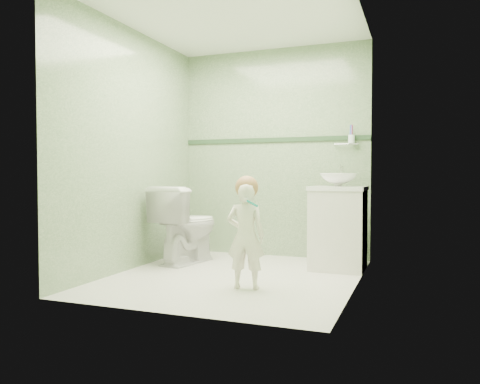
% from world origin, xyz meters
% --- Properties ---
extents(ground, '(2.50, 2.50, 0.00)m').
position_xyz_m(ground, '(0.00, 0.00, 0.00)').
color(ground, silver).
rests_on(ground, ground).
extents(room_shell, '(2.50, 2.54, 2.40)m').
position_xyz_m(room_shell, '(0.00, 0.00, 1.20)').
color(room_shell, gray).
rests_on(room_shell, ground).
extents(trim_stripe, '(2.20, 0.02, 0.05)m').
position_xyz_m(trim_stripe, '(0.00, 1.24, 1.35)').
color(trim_stripe, '#2A462A').
rests_on(trim_stripe, room_shell).
extents(vanity, '(0.52, 0.50, 0.80)m').
position_xyz_m(vanity, '(0.84, 0.70, 0.40)').
color(vanity, silver).
rests_on(vanity, ground).
extents(counter, '(0.54, 0.52, 0.04)m').
position_xyz_m(counter, '(0.84, 0.70, 0.81)').
color(counter, white).
rests_on(counter, vanity).
extents(basin, '(0.37, 0.37, 0.13)m').
position_xyz_m(basin, '(0.84, 0.70, 0.89)').
color(basin, white).
rests_on(basin, counter).
extents(faucet, '(0.03, 0.13, 0.18)m').
position_xyz_m(faucet, '(0.84, 0.89, 0.97)').
color(faucet, silver).
rests_on(faucet, counter).
extents(cup_holder, '(0.26, 0.07, 0.21)m').
position_xyz_m(cup_holder, '(0.89, 1.18, 1.33)').
color(cup_holder, silver).
rests_on(cup_holder, room_shell).
extents(toilet, '(0.59, 0.87, 0.82)m').
position_xyz_m(toilet, '(-0.74, 0.49, 0.41)').
color(toilet, white).
rests_on(toilet, ground).
extents(toddler, '(0.35, 0.26, 0.87)m').
position_xyz_m(toddler, '(0.25, -0.39, 0.44)').
color(toddler, silver).
rests_on(toddler, ground).
extents(hair_cap, '(0.19, 0.19, 0.19)m').
position_xyz_m(hair_cap, '(0.25, -0.36, 0.84)').
color(hair_cap, '#A57143').
rests_on(hair_cap, toddler).
extents(teal_toothbrush, '(0.11, 0.14, 0.08)m').
position_xyz_m(teal_toothbrush, '(0.35, -0.50, 0.72)').
color(teal_toothbrush, '#0A8B82').
rests_on(teal_toothbrush, toddler).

